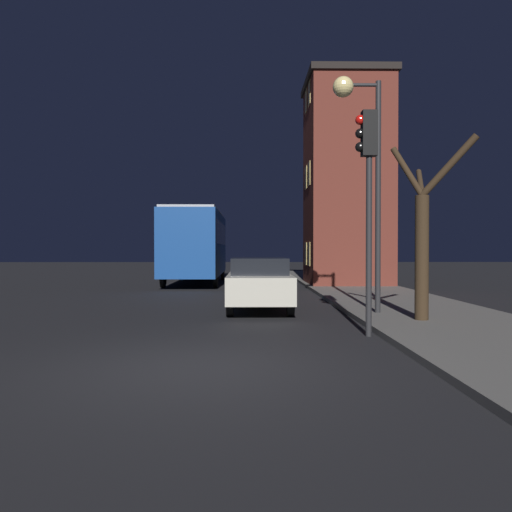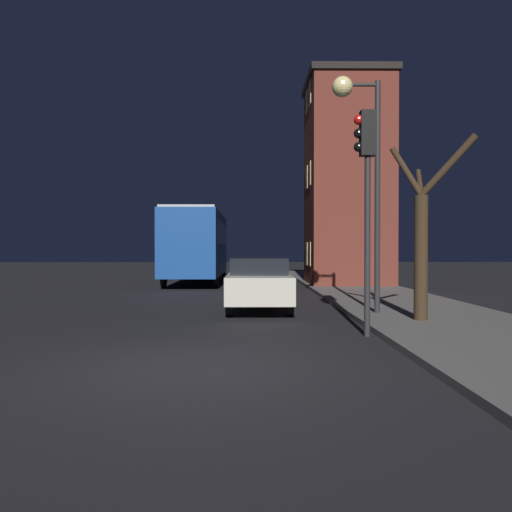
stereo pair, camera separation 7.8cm
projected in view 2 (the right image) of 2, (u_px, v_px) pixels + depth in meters
ground_plane at (191, 367)px, 7.40m from camera, size 120.00×120.00×0.00m
brick_building at (347, 181)px, 23.71m from camera, size 3.93×4.34×9.73m
streetlamp at (358, 134)px, 12.67m from camera, size 1.23×0.53×6.01m
traffic_light at (366, 175)px, 9.96m from camera, size 0.43×0.24×4.52m
bare_tree at (423, 236)px, 11.43m from camera, size 1.75×1.97×4.15m
bus at (197, 241)px, 25.49m from camera, size 2.58×9.10×3.65m
car_near_lane at (259, 282)px, 14.46m from camera, size 1.76×4.76×1.51m
car_mid_lane at (255, 273)px, 21.83m from camera, size 1.72×3.81×1.37m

